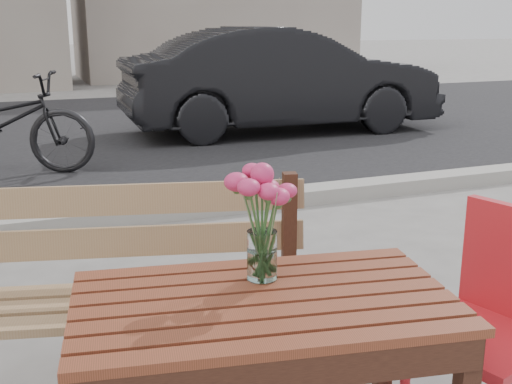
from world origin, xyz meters
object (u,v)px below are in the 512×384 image
red_chair (496,314)px  main_table (264,332)px  main_vase (262,208)px  parked_car (281,80)px

red_chair → main_table: bearing=-108.5°
red_chair → main_vase: (-0.79, 0.16, 0.41)m
main_table → red_chair: red_chair is taller
main_vase → parked_car: size_ratio=0.09×
main_vase → parked_car: 6.70m
main_table → red_chair: bearing=7.9°
main_table → main_vase: bearing=80.4°
red_chair → parked_car: (1.96, 6.27, 0.19)m
red_chair → main_vase: size_ratio=2.30×
parked_car → main_table: bearing=158.2°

